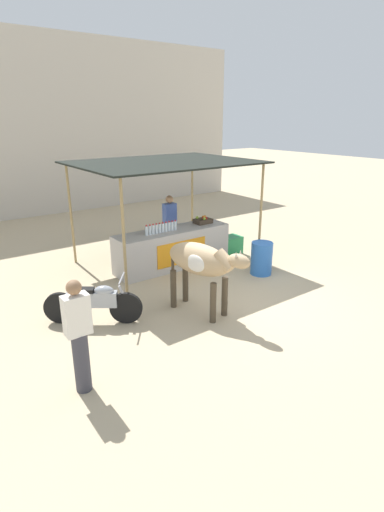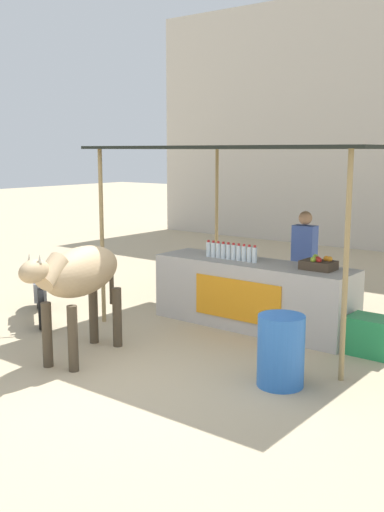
# 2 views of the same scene
# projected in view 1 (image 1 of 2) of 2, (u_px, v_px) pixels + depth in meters

# --- Properties ---
(ground_plane) EXTENTS (60.00, 60.00, 0.00)m
(ground_plane) POSITION_uv_depth(u_px,v_px,m) (230.00, 296.00, 8.49)
(ground_plane) COLOR tan
(building_wall_far) EXTENTS (16.00, 0.50, 6.48)m
(building_wall_far) POSITION_uv_depth(u_px,v_px,m) (57.00, 127.00, 15.01)
(building_wall_far) COLOR beige
(building_wall_far) RESTS_ON ground
(stall_counter) EXTENTS (3.00, 0.82, 0.96)m
(stall_counter) POSITION_uv_depth(u_px,v_px,m) (173.00, 248.00, 10.00)
(stall_counter) COLOR #B2ADA8
(stall_counter) RESTS_ON ground
(stall_awning) EXTENTS (4.20, 3.20, 2.59)m
(stall_awning) POSITION_uv_depth(u_px,v_px,m) (164.00, 166.00, 9.57)
(stall_awning) COLOR black
(stall_awning) RESTS_ON ground
(water_bottle_row) EXTENTS (0.88, 0.07, 0.25)m
(water_bottle_row) POSITION_uv_depth(u_px,v_px,m) (161.00, 228.00, 9.57)
(water_bottle_row) COLOR silver
(water_bottle_row) RESTS_ON stall_counter
(fruit_crate) EXTENTS (0.44, 0.32, 0.18)m
(fruit_crate) POSITION_uv_depth(u_px,v_px,m) (203.00, 221.00, 10.41)
(fruit_crate) COLOR #3F3326
(fruit_crate) RESTS_ON stall_counter
(vendor_behind_counter) EXTENTS (0.34, 0.22, 1.65)m
(vendor_behind_counter) POSITION_uv_depth(u_px,v_px,m) (170.00, 225.00, 10.68)
(vendor_behind_counter) COLOR #383842
(vendor_behind_counter) RESTS_ON ground
(cooler_box) EXTENTS (0.60, 0.44, 0.48)m
(cooler_box) POSITION_uv_depth(u_px,v_px,m) (230.00, 245.00, 11.03)
(cooler_box) COLOR #268C4C
(cooler_box) RESTS_ON ground
(water_barrel) EXTENTS (0.51, 0.51, 0.79)m
(water_barrel) POSITION_uv_depth(u_px,v_px,m) (262.00, 258.00, 9.55)
(water_barrel) COLOR blue
(water_barrel) RESTS_ON ground
(cow) EXTENTS (0.84, 1.85, 1.44)m
(cow) POSITION_uv_depth(u_px,v_px,m) (201.00, 262.00, 7.44)
(cow) COLOR tan
(cow) RESTS_ON ground
(motorcycle_parked) EXTENTS (1.50, 1.13, 0.90)m
(motorcycle_parked) POSITION_uv_depth(u_px,v_px,m) (94.00, 302.00, 7.24)
(motorcycle_parked) COLOR black
(motorcycle_parked) RESTS_ON ground
(passerby_on_street) EXTENTS (0.34, 0.22, 1.65)m
(passerby_on_street) POSITION_uv_depth(u_px,v_px,m) (79.00, 336.00, 5.30)
(passerby_on_street) COLOR #383842
(passerby_on_street) RESTS_ON ground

